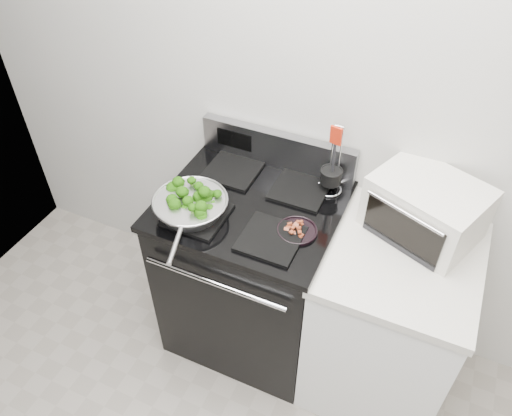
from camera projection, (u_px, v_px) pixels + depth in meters
The scene contains 8 objects.
back_wall at pixel (350, 101), 2.06m from camera, with size 4.00×0.02×2.70m, color beige.
gas_range at pixel (251, 271), 2.51m from camera, with size 0.79×0.69×1.13m.
counter at pixel (385, 321), 2.32m from camera, with size 0.62×0.68×0.92m.
skillet at pixel (190, 205), 2.11m from camera, with size 0.32×0.50×0.07m.
broccoli_pile at pixel (190, 202), 2.10m from camera, with size 0.25×0.25×0.09m, color black, non-canonical shape.
bacon_plate at pixel (297, 229), 2.05m from camera, with size 0.17×0.17×0.04m.
utensil_holder at pixel (331, 179), 2.22m from camera, with size 0.11×0.11×0.35m.
toaster_oven at pixel (426, 208), 2.03m from camera, with size 0.52×0.46×0.25m.
Camera 1 is at (0.40, -0.07, 2.42)m, focal length 35.00 mm.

